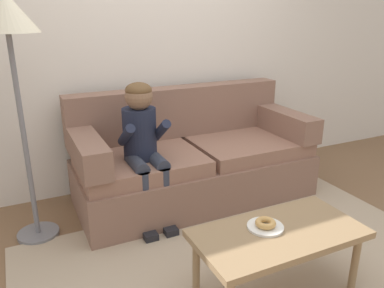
{
  "coord_description": "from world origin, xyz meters",
  "views": [
    {
      "loc": [
        -1.24,
        -2.0,
        1.59
      ],
      "look_at": [
        -0.06,
        0.45,
        0.65
      ],
      "focal_mm": 35.75,
      "sensor_mm": 36.0,
      "label": 1
    }
  ],
  "objects_px": {
    "person_child": "(143,140)",
    "coffee_table": "(278,238)",
    "donut": "(266,223)",
    "couch": "(192,160)",
    "floor_lamp": "(8,32)"
  },
  "relations": [
    {
      "from": "person_child",
      "to": "coffee_table",
      "type": "bearing_deg",
      "value": -70.81
    },
    {
      "from": "coffee_table",
      "to": "donut",
      "type": "distance_m",
      "value": 0.11
    },
    {
      "from": "couch",
      "to": "donut",
      "type": "bearing_deg",
      "value": -97.06
    },
    {
      "from": "person_child",
      "to": "floor_lamp",
      "type": "bearing_deg",
      "value": 172.68
    },
    {
      "from": "donut",
      "to": "floor_lamp",
      "type": "bearing_deg",
      "value": 134.13
    },
    {
      "from": "couch",
      "to": "coffee_table",
      "type": "bearing_deg",
      "value": -94.59
    },
    {
      "from": "couch",
      "to": "donut",
      "type": "distance_m",
      "value": 1.32
    },
    {
      "from": "floor_lamp",
      "to": "donut",
      "type": "bearing_deg",
      "value": -45.87
    },
    {
      "from": "person_child",
      "to": "floor_lamp",
      "type": "xyz_separation_m",
      "value": [
        -0.82,
        0.11,
        0.8
      ]
    },
    {
      "from": "couch",
      "to": "floor_lamp",
      "type": "relative_size",
      "value": 1.18
    },
    {
      "from": "couch",
      "to": "donut",
      "type": "relative_size",
      "value": 16.95
    },
    {
      "from": "coffee_table",
      "to": "floor_lamp",
      "type": "relative_size",
      "value": 0.57
    },
    {
      "from": "donut",
      "to": "couch",
      "type": "bearing_deg",
      "value": 82.94
    },
    {
      "from": "coffee_table",
      "to": "person_child",
      "type": "relative_size",
      "value": 0.89
    },
    {
      "from": "couch",
      "to": "coffee_table",
      "type": "distance_m",
      "value": 1.37
    }
  ]
}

